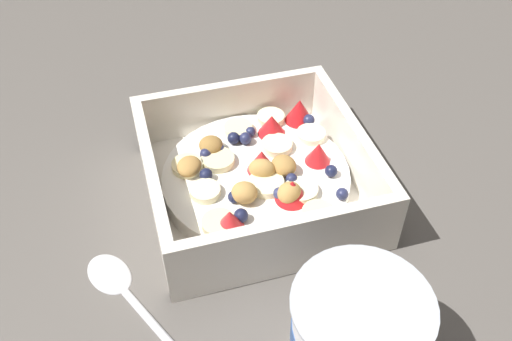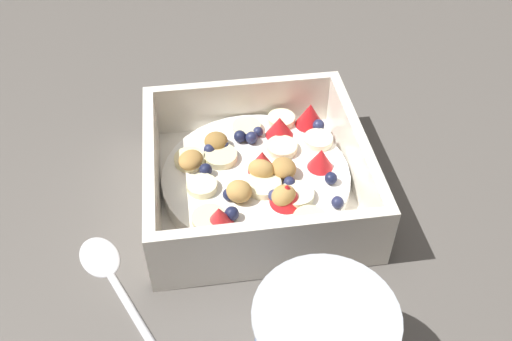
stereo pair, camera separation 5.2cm
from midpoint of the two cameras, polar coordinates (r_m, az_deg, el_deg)
The scene contains 3 objects.
ground_plane at distance 0.53m, azimuth 0.93°, elevation -3.71°, with size 2.40×2.40×0.00m, color #56514C.
fruit_bowl at distance 0.52m, azimuth 2.98°, elevation -0.74°, with size 0.20×0.20×0.06m.
spoon at distance 0.48m, azimuth -11.55°, elevation -10.59°, with size 0.09×0.16×0.01m.
Camera 2 is at (0.03, 0.36, 0.39)m, focal length 39.20 mm.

